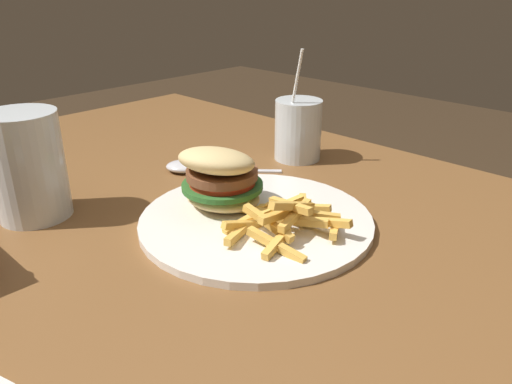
# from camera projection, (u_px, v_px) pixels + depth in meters

# --- Properties ---
(dining_table) EXTENTS (1.45, 1.15, 0.73)m
(dining_table) POSITION_uv_depth(u_px,v_px,m) (164.00, 354.00, 0.55)
(dining_table) COLOR brown
(dining_table) RESTS_ON ground_plane
(meal_plate_near) EXTENTS (0.30, 0.30, 0.10)m
(meal_plate_near) POSITION_uv_depth(u_px,v_px,m) (242.00, 202.00, 0.65)
(meal_plate_near) COLOR white
(meal_plate_near) RESTS_ON dining_table
(beer_glass) EXTENTS (0.09, 0.09, 0.14)m
(beer_glass) POSITION_uv_depth(u_px,v_px,m) (28.00, 169.00, 0.65)
(beer_glass) COLOR silver
(beer_glass) RESTS_ON dining_table
(juice_glass) EXTENTS (0.08, 0.08, 0.19)m
(juice_glass) POSITION_uv_depth(u_px,v_px,m) (298.00, 133.00, 0.87)
(juice_glass) COLOR silver
(juice_glass) RESTS_ON dining_table
(spoon) EXTENTS (0.16, 0.15, 0.02)m
(spoon) POSITION_uv_depth(u_px,v_px,m) (189.00, 167.00, 0.82)
(spoon) COLOR silver
(spoon) RESTS_ON dining_table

